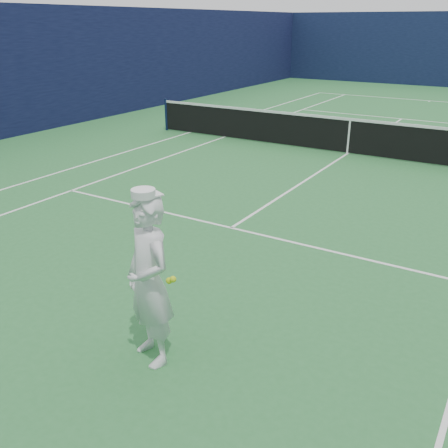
{
  "coord_description": "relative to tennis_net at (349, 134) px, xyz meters",
  "views": [
    {
      "loc": [
        4.24,
        -13.57,
        3.47
      ],
      "look_at": [
        1.17,
        -8.57,
        1.08
      ],
      "focal_mm": 40.0,
      "sensor_mm": 36.0,
      "label": 1
    }
  ],
  "objects": [
    {
      "name": "ground",
      "position": [
        0.0,
        0.0,
        -0.55
      ],
      "size": [
        80.0,
        80.0,
        0.0
      ],
      "primitive_type": "plane",
      "color": "#2A6E35",
      "rests_on": "ground"
    },
    {
      "name": "tennis_net",
      "position": [
        0.0,
        0.0,
        0.0
      ],
      "size": [
        12.88,
        0.09,
        1.07
      ],
      "color": "#141E4C",
      "rests_on": "ground"
    },
    {
      "name": "court_markings",
      "position": [
        0.0,
        0.0,
        -0.55
      ],
      "size": [
        11.03,
        23.83,
        0.01
      ],
      "color": "white",
      "rests_on": "ground"
    },
    {
      "name": "tennis_player",
      "position": [
        1.17,
        -10.06,
        0.4
      ],
      "size": [
        0.82,
        0.74,
        1.97
      ],
      "rotation": [
        0.0,
        0.0,
        -0.41
      ],
      "color": "white",
      "rests_on": "ground"
    },
    {
      "name": "windscreen_fence",
      "position": [
        0.0,
        0.0,
        1.45
      ],
      "size": [
        20.12,
        36.12,
        4.0
      ],
      "color": "#0F1637",
      "rests_on": "ground"
    }
  ]
}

